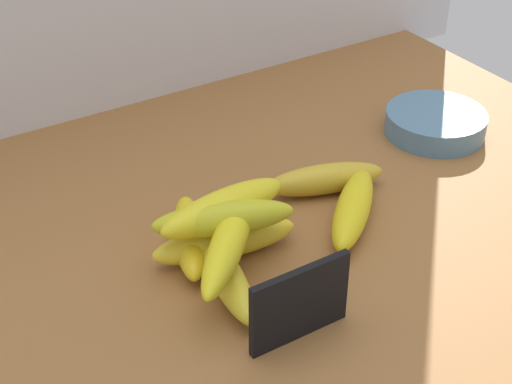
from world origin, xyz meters
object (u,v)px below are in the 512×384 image
(banana_3, at_px, (225,241))
(banana_4, at_px, (325,179))
(banana_0, at_px, (190,236))
(banana_1, at_px, (353,209))
(chalkboard_sign, at_px, (299,306))
(banana_5, at_px, (229,241))
(banana_2, at_px, (225,273))
(fruit_bowl, at_px, (435,123))
(banana_6, at_px, (224,208))
(banana_7, at_px, (223,218))

(banana_3, bearing_deg, banana_4, 14.54)
(banana_0, bearing_deg, banana_4, 4.00)
(banana_1, height_order, banana_4, banana_1)
(chalkboard_sign, bearing_deg, banana_0, 98.62)
(banana_3, relative_size, banana_5, 0.89)
(banana_1, xyz_separation_m, banana_2, (-0.18, -0.02, -0.00))
(fruit_bowl, relative_size, banana_5, 0.75)
(fruit_bowl, height_order, banana_2, banana_2)
(fruit_bowl, xyz_separation_m, banana_6, (-0.38, -0.08, 0.04))
(banana_0, relative_size, banana_1, 0.93)
(banana_0, distance_m, banana_7, 0.06)
(banana_3, height_order, banana_7, banana_7)
(banana_6, height_order, banana_7, banana_6)
(banana_1, xyz_separation_m, banana_5, (-0.18, -0.01, 0.03))
(banana_3, relative_size, banana_7, 1.08)
(chalkboard_sign, bearing_deg, banana_5, 98.31)
(banana_7, bearing_deg, banana_1, -5.76)
(chalkboard_sign, relative_size, banana_7, 0.71)
(banana_5, bearing_deg, banana_7, 70.95)
(banana_5, height_order, banana_7, banana_7)
(chalkboard_sign, height_order, banana_3, chalkboard_sign)
(banana_4, bearing_deg, banana_6, -167.00)
(banana_6, bearing_deg, banana_3, -115.80)
(chalkboard_sign, relative_size, banana_0, 0.73)
(banana_2, xyz_separation_m, banana_3, (0.03, 0.05, 0.00))
(banana_5, xyz_separation_m, banana_7, (0.01, 0.03, 0.01))
(banana_7, bearing_deg, banana_0, 118.93)
(chalkboard_sign, xyz_separation_m, banana_2, (-0.02, 0.10, -0.02))
(banana_0, height_order, banana_6, banana_6)
(chalkboard_sign, height_order, banana_1, chalkboard_sign)
(banana_2, bearing_deg, banana_5, 29.10)
(banana_1, bearing_deg, banana_0, 163.33)
(fruit_bowl, distance_m, banana_3, 0.39)
(banana_6, distance_m, banana_7, 0.02)
(fruit_bowl, distance_m, banana_5, 0.42)
(banana_4, bearing_deg, banana_3, -165.46)
(banana_3, xyz_separation_m, banana_4, (0.17, 0.04, -0.00))
(banana_1, bearing_deg, fruit_bowl, 25.28)
(banana_1, relative_size, banana_6, 1.03)
(banana_0, relative_size, banana_4, 0.99)
(banana_0, relative_size, banana_5, 0.81)
(banana_0, relative_size, banana_6, 0.95)
(fruit_bowl, bearing_deg, banana_6, -168.78)
(chalkboard_sign, xyz_separation_m, banana_7, (-0.01, 0.14, 0.02))
(banana_3, xyz_separation_m, banana_6, (0.00, 0.01, 0.04))
(banana_5, distance_m, banana_7, 0.03)
(banana_3, distance_m, banana_6, 0.04)
(banana_0, bearing_deg, banana_5, -80.91)
(chalkboard_sign, bearing_deg, banana_6, 88.49)
(fruit_bowl, bearing_deg, banana_4, -170.14)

